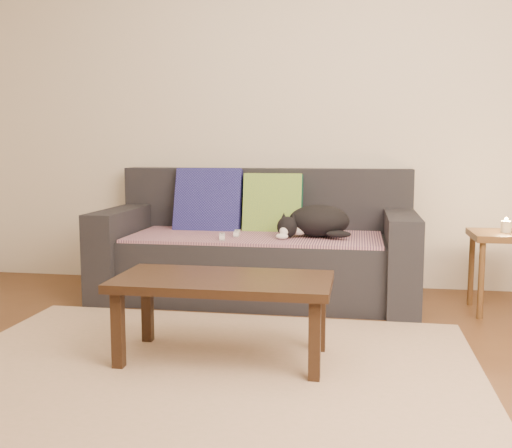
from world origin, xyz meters
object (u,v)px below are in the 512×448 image
(wii_remote_b, at_px, (237,233))
(coffee_table, at_px, (223,288))
(cat, at_px, (316,222))
(sofa, at_px, (258,252))
(wii_remote_a, at_px, (222,237))
(side_table, at_px, (505,247))

(wii_remote_b, bearing_deg, coffee_table, -178.56)
(cat, bearing_deg, coffee_table, -95.67)
(sofa, xyz_separation_m, wii_remote_a, (-0.18, -0.31, 0.15))
(wii_remote_a, bearing_deg, cat, -84.38)
(wii_remote_a, bearing_deg, side_table, -98.02)
(wii_remote_a, height_order, coffee_table, wii_remote_a)
(cat, bearing_deg, wii_remote_a, -150.61)
(cat, xyz_separation_m, coffee_table, (-0.36, -1.17, -0.18))
(cat, height_order, side_table, cat)
(sofa, relative_size, wii_remote_a, 14.00)
(side_table, xyz_separation_m, coffee_table, (-1.52, -1.12, -0.06))
(sofa, xyz_separation_m, wii_remote_b, (-0.12, -0.14, 0.15))
(cat, height_order, wii_remote_a, cat)
(cat, height_order, wii_remote_b, cat)
(coffee_table, bearing_deg, cat, 73.16)
(side_table, bearing_deg, sofa, 173.98)
(wii_remote_a, height_order, wii_remote_b, same)
(wii_remote_a, bearing_deg, wii_remote_b, -33.08)
(wii_remote_b, distance_m, side_table, 1.69)
(sofa, height_order, wii_remote_b, sofa)
(sofa, height_order, wii_remote_a, sofa)
(wii_remote_a, distance_m, side_table, 1.75)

